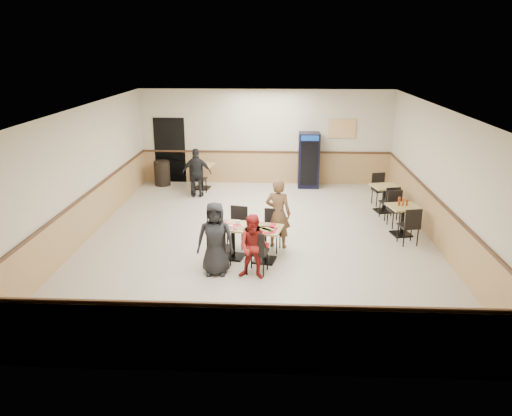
{
  "coord_description": "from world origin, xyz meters",
  "views": [
    {
      "loc": [
        0.43,
        -10.79,
        4.28
      ],
      "look_at": [
        -0.05,
        -0.5,
        0.92
      ],
      "focal_mm": 35.0,
      "sensor_mm": 36.0,
      "label": 1
    }
  ],
  "objects_px": {
    "lone_diner": "(197,173)",
    "side_table_far": "(385,194)",
    "diner_man_opposite": "(278,214)",
    "pepsi_cooler": "(309,160)",
    "diner_woman_left": "(215,239)",
    "back_table": "(202,173)",
    "diner_woman_right": "(254,247)",
    "trash_bin": "(162,173)",
    "main_table": "(249,238)",
    "side_table_near": "(403,216)"
  },
  "relations": [
    {
      "from": "diner_man_opposite",
      "to": "back_table",
      "type": "height_order",
      "value": "diner_man_opposite"
    },
    {
      "from": "diner_man_opposite",
      "to": "lone_diner",
      "type": "height_order",
      "value": "diner_man_opposite"
    },
    {
      "from": "lone_diner",
      "to": "side_table_near",
      "type": "distance_m",
      "value": 6.07
    },
    {
      "from": "lone_diner",
      "to": "side_table_far",
      "type": "xyz_separation_m",
      "value": [
        5.25,
        -1.15,
        -0.25
      ]
    },
    {
      "from": "diner_woman_left",
      "to": "back_table",
      "type": "relative_size",
      "value": 1.79
    },
    {
      "from": "lone_diner",
      "to": "trash_bin",
      "type": "xyz_separation_m",
      "value": [
        -1.33,
        1.23,
        -0.33
      ]
    },
    {
      "from": "diner_man_opposite",
      "to": "side_table_near",
      "type": "xyz_separation_m",
      "value": [
        2.93,
        0.87,
        -0.3
      ]
    },
    {
      "from": "diner_man_opposite",
      "to": "back_table",
      "type": "bearing_deg",
      "value": -47.99
    },
    {
      "from": "lone_diner",
      "to": "side_table_near",
      "type": "relative_size",
      "value": 1.85
    },
    {
      "from": "pepsi_cooler",
      "to": "side_table_far",
      "type": "bearing_deg",
      "value": -51.49
    },
    {
      "from": "diner_woman_left",
      "to": "pepsi_cooler",
      "type": "height_order",
      "value": "pepsi_cooler"
    },
    {
      "from": "diner_woman_right",
      "to": "side_table_far",
      "type": "relative_size",
      "value": 1.58
    },
    {
      "from": "diner_man_opposite",
      "to": "side_table_far",
      "type": "xyz_separation_m",
      "value": [
        2.85,
        2.62,
        -0.3
      ]
    },
    {
      "from": "back_table",
      "to": "side_table_far",
      "type": "bearing_deg",
      "value": -21.12
    },
    {
      "from": "diner_man_opposite",
      "to": "pepsi_cooler",
      "type": "xyz_separation_m",
      "value": [
        0.94,
        5.03,
        0.08
      ]
    },
    {
      "from": "side_table_far",
      "to": "diner_woman_right",
      "type": "bearing_deg",
      "value": -128.06
    },
    {
      "from": "side_table_far",
      "to": "trash_bin",
      "type": "distance_m",
      "value": 6.99
    },
    {
      "from": "main_table",
      "to": "diner_woman_left",
      "type": "xyz_separation_m",
      "value": [
        -0.6,
        -0.71,
        0.25
      ]
    },
    {
      "from": "diner_woman_right",
      "to": "side_table_near",
      "type": "relative_size",
      "value": 1.63
    },
    {
      "from": "main_table",
      "to": "side_table_far",
      "type": "distance_m",
      "value": 4.8
    },
    {
      "from": "side_table_near",
      "to": "pepsi_cooler",
      "type": "relative_size",
      "value": 0.46
    },
    {
      "from": "diner_woman_left",
      "to": "lone_diner",
      "type": "xyz_separation_m",
      "value": [
        -1.19,
        5.19,
        -0.01
      ]
    },
    {
      "from": "diner_woman_right",
      "to": "trash_bin",
      "type": "xyz_separation_m",
      "value": [
        -3.28,
        6.59,
        -0.25
      ]
    },
    {
      "from": "diner_woman_left",
      "to": "back_table",
      "type": "height_order",
      "value": "diner_woman_left"
    },
    {
      "from": "diner_woman_right",
      "to": "pepsi_cooler",
      "type": "height_order",
      "value": "pepsi_cooler"
    },
    {
      "from": "diner_woman_right",
      "to": "lone_diner",
      "type": "distance_m",
      "value": 5.7
    },
    {
      "from": "diner_woman_left",
      "to": "main_table",
      "type": "bearing_deg",
      "value": 47.92
    },
    {
      "from": "pepsi_cooler",
      "to": "diner_woman_left",
      "type": "bearing_deg",
      "value": -108.16
    },
    {
      "from": "side_table_near",
      "to": "back_table",
      "type": "distance_m",
      "value": 6.53
    },
    {
      "from": "diner_woman_right",
      "to": "side_table_far",
      "type": "bearing_deg",
      "value": 62.26
    },
    {
      "from": "back_table",
      "to": "diner_man_opposite",
      "type": "bearing_deg",
      "value": -62.7
    },
    {
      "from": "diner_woman_right",
      "to": "back_table",
      "type": "distance_m",
      "value": 6.54
    },
    {
      "from": "diner_man_opposite",
      "to": "back_table",
      "type": "relative_size",
      "value": 1.9
    },
    {
      "from": "side_table_far",
      "to": "back_table",
      "type": "bearing_deg",
      "value": 158.88
    },
    {
      "from": "diner_woman_right",
      "to": "pepsi_cooler",
      "type": "relative_size",
      "value": 0.74
    },
    {
      "from": "diner_woman_left",
      "to": "diner_man_opposite",
      "type": "xyz_separation_m",
      "value": [
        1.21,
        1.43,
        0.05
      ]
    },
    {
      "from": "lone_diner",
      "to": "pepsi_cooler",
      "type": "height_order",
      "value": "pepsi_cooler"
    },
    {
      "from": "main_table",
      "to": "pepsi_cooler",
      "type": "distance_m",
      "value": 5.96
    },
    {
      "from": "lone_diner",
      "to": "back_table",
      "type": "distance_m",
      "value": 0.9
    },
    {
      "from": "lone_diner",
      "to": "pepsi_cooler",
      "type": "distance_m",
      "value": 3.57
    },
    {
      "from": "diner_woman_right",
      "to": "side_table_far",
      "type": "height_order",
      "value": "diner_woman_right"
    },
    {
      "from": "diner_woman_left",
      "to": "side_table_far",
      "type": "bearing_deg",
      "value": 43.0
    },
    {
      "from": "main_table",
      "to": "lone_diner",
      "type": "bearing_deg",
      "value": 124.09
    },
    {
      "from": "lone_diner",
      "to": "back_table",
      "type": "height_order",
      "value": "lone_diner"
    },
    {
      "from": "diner_man_opposite",
      "to": "lone_diner",
      "type": "xyz_separation_m",
      "value": [
        -2.4,
        3.76,
        -0.05
      ]
    },
    {
      "from": "main_table",
      "to": "side_table_near",
      "type": "height_order",
      "value": "main_table"
    },
    {
      "from": "side_table_near",
      "to": "trash_bin",
      "type": "distance_m",
      "value": 7.83
    },
    {
      "from": "main_table",
      "to": "side_table_far",
      "type": "relative_size",
      "value": 1.82
    },
    {
      "from": "pepsi_cooler",
      "to": "trash_bin",
      "type": "bearing_deg",
      "value": -179.3
    },
    {
      "from": "diner_woman_left",
      "to": "trash_bin",
      "type": "distance_m",
      "value": 6.91
    }
  ]
}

